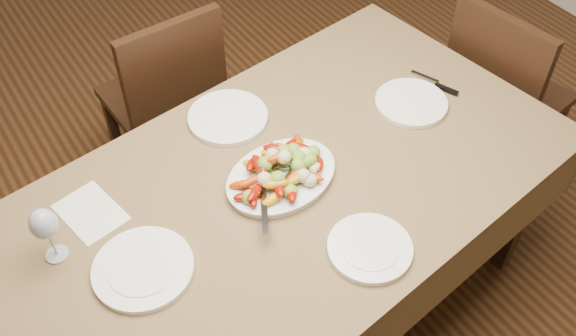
# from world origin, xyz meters

# --- Properties ---
(floor) EXTENTS (6.00, 6.00, 0.00)m
(floor) POSITION_xyz_m (0.00, 0.00, 0.00)
(floor) COLOR #372110
(floor) RESTS_ON ground
(dining_table) EXTENTS (1.95, 1.26, 0.76)m
(dining_table) POSITION_xyz_m (-0.10, -0.28, 0.38)
(dining_table) COLOR brown
(dining_table) RESTS_ON ground
(chair_far) EXTENTS (0.43, 0.43, 0.95)m
(chair_far) POSITION_xyz_m (-0.14, 0.63, 0.47)
(chair_far) COLOR black
(chair_far) RESTS_ON ground
(chair_right) EXTENTS (0.47, 0.47, 0.95)m
(chair_right) POSITION_xyz_m (1.08, -0.18, 0.47)
(chair_right) COLOR black
(chair_right) RESTS_ON ground
(serving_platter) EXTENTS (0.39, 0.31, 0.02)m
(serving_platter) POSITION_xyz_m (-0.12, -0.26, 0.77)
(serving_platter) COLOR white
(serving_platter) RESTS_ON dining_table
(roasted_vegetables) EXTENTS (0.32, 0.24, 0.09)m
(roasted_vegetables) POSITION_xyz_m (-0.12, -0.26, 0.83)
(roasted_vegetables) COLOR #7B0F02
(roasted_vegetables) RESTS_ON serving_platter
(serving_spoon) EXTENTS (0.27, 0.19, 0.03)m
(serving_spoon) POSITION_xyz_m (-0.18, -0.31, 0.81)
(serving_spoon) COLOR #9EA0A8
(serving_spoon) RESTS_ON serving_platter
(plate_left) EXTENTS (0.28, 0.28, 0.02)m
(plate_left) POSITION_xyz_m (-0.62, -0.33, 0.77)
(plate_left) COLOR white
(plate_left) RESTS_ON dining_table
(plate_right) EXTENTS (0.25, 0.25, 0.02)m
(plate_right) POSITION_xyz_m (0.46, -0.22, 0.77)
(plate_right) COLOR white
(plate_right) RESTS_ON dining_table
(plate_far) EXTENTS (0.27, 0.27, 0.02)m
(plate_far) POSITION_xyz_m (-0.11, 0.08, 0.77)
(plate_far) COLOR white
(plate_far) RESTS_ON dining_table
(plate_near) EXTENTS (0.24, 0.24, 0.02)m
(plate_near) POSITION_xyz_m (-0.05, -0.62, 0.77)
(plate_near) COLOR white
(plate_near) RESTS_ON dining_table
(wine_glass) EXTENTS (0.08, 0.08, 0.20)m
(wine_glass) POSITION_xyz_m (-0.80, -0.14, 0.86)
(wine_glass) COLOR #8C99A5
(wine_glass) RESTS_ON dining_table
(menu_card) EXTENTS (0.18, 0.23, 0.00)m
(menu_card) POSITION_xyz_m (-0.66, -0.05, 0.76)
(menu_card) COLOR silver
(menu_card) RESTS_ON dining_table
(table_knife) EXTENTS (0.09, 0.19, 0.01)m
(table_knife) POSITION_xyz_m (0.60, -0.19, 0.76)
(table_knife) COLOR #9EA0A8
(table_knife) RESTS_ON dining_table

